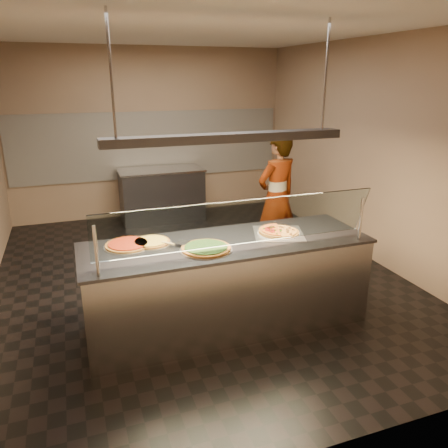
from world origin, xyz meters
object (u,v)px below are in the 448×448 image
object	(u,v)px
serving_counter	(227,283)
pizza_cheese	(151,242)
prep_table	(162,194)
pizza_spatula	(174,243)
heat_lamp_housing	(227,138)
perforated_tray	(278,233)
worker	(277,197)
pizza_spinach	(206,248)
pizza_tomato	(128,244)
sneeze_guard	(240,223)
half_pizza_pepperoni	(270,232)
half_pizza_sausage	(287,230)

from	to	relation	value
serving_counter	pizza_cheese	world-z (taller)	pizza_cheese
pizza_cheese	prep_table	size ratio (longest dim) A/B	0.27
pizza_spatula	heat_lamp_housing	xyz separation A→B (m)	(0.52, -0.07, 0.99)
perforated_tray	worker	distance (m)	1.60
pizza_spinach	heat_lamp_housing	world-z (taller)	heat_lamp_housing
perforated_tray	pizza_cheese	distance (m)	1.31
serving_counter	pizza_tomato	world-z (taller)	pizza_tomato
sneeze_guard	worker	xyz separation A→B (m)	(1.28, 1.82, -0.33)
half_pizza_pepperoni	worker	bearing A→B (deg)	61.15
pizza_spinach	serving_counter	bearing A→B (deg)	28.27
half_pizza_pepperoni	pizza_tomato	world-z (taller)	half_pizza_pepperoni
serving_counter	worker	distance (m)	2.00
serving_counter	pizza_spatula	bearing A→B (deg)	172.29
serving_counter	heat_lamp_housing	distance (m)	1.48
sneeze_guard	pizza_spinach	size ratio (longest dim) A/B	5.25
perforated_tray	heat_lamp_housing	world-z (taller)	heat_lamp_housing
pizza_spinach	worker	xyz separation A→B (m)	(1.54, 1.62, -0.05)
serving_counter	worker	bearing A→B (deg)	49.13
pizza_tomato	prep_table	size ratio (longest dim) A/B	0.31
sneeze_guard	half_pizza_sausage	size ratio (longest dim) A/B	5.71
pizza_spatula	serving_counter	bearing A→B (deg)	-7.71
half_pizza_sausage	pizza_spatula	distance (m)	1.21
pizza_tomato	worker	bearing A→B (deg)	29.61
half_pizza_sausage	worker	world-z (taller)	worker
worker	heat_lamp_housing	distance (m)	2.22
serving_counter	half_pizza_sausage	bearing A→B (deg)	2.67
sneeze_guard	half_pizza_pepperoni	xyz separation A→B (m)	(0.48, 0.38, -0.26)
pizza_spatula	heat_lamp_housing	bearing A→B (deg)	-7.71
half_pizza_sausage	perforated_tray	bearing A→B (deg)	179.55
prep_table	pizza_spinach	bearing A→B (deg)	-95.57
serving_counter	pizza_cheese	bearing A→B (deg)	163.96
pizza_cheese	prep_table	distance (m)	3.69
half_pizza_sausage	serving_counter	bearing A→B (deg)	-177.33
pizza_spatula	half_pizza_pepperoni	bearing A→B (deg)	-2.10
sneeze_guard	serving_counter	bearing A→B (deg)	90.00
pizza_spinach	pizza_spatula	size ratio (longest dim) A/B	1.77
perforated_tray	pizza_spinach	bearing A→B (deg)	-168.37
half_pizza_pepperoni	prep_table	distance (m)	3.79
pizza_spinach	pizza_tomato	size ratio (longest dim) A/B	1.08
half_pizza_pepperoni	heat_lamp_housing	distance (m)	1.10
pizza_cheese	heat_lamp_housing	distance (m)	1.25
pizza_spatula	worker	xyz separation A→B (m)	(1.80, 1.40, -0.07)
prep_table	serving_counter	bearing A→B (deg)	-91.80
worker	pizza_spatula	bearing A→B (deg)	21.01
serving_counter	pizza_spinach	xyz separation A→B (m)	(-0.26, -0.14, 0.48)
serving_counter	worker	xyz separation A→B (m)	(1.28, 1.47, 0.43)
perforated_tray	half_pizza_sausage	distance (m)	0.10
perforated_tray	half_pizza_pepperoni	distance (m)	0.10
serving_counter	sneeze_guard	bearing A→B (deg)	-90.00
half_pizza_sausage	pizza_cheese	bearing A→B (deg)	172.90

